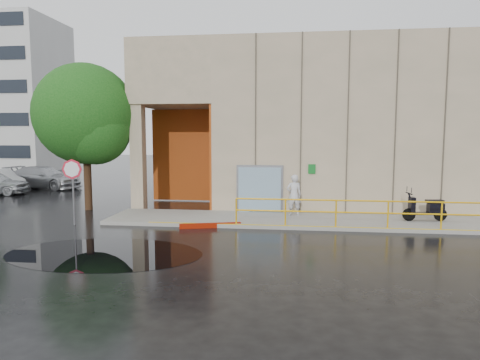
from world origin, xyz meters
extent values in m
plane|color=black|center=(0.00, 0.00, 0.00)|extent=(120.00, 120.00, 0.00)
cube|color=gray|center=(4.00, 4.50, 0.07)|extent=(20.00, 3.00, 0.15)
cube|color=#9C8E6F|center=(6.00, 11.00, 4.00)|extent=(16.00, 10.00, 8.00)
cube|color=#9C8E6F|center=(-4.00, 11.00, 6.50)|extent=(4.00, 10.00, 3.00)
cube|color=#9C8E6F|center=(-5.60, 6.40, 2.50)|extent=(0.60, 0.60, 5.00)
cube|color=#AE4610|center=(-4.00, 9.50, 2.50)|extent=(3.80, 0.15, 4.90)
cube|color=#AE4610|center=(-2.05, 7.75, 2.50)|extent=(0.10, 3.50, 4.90)
cube|color=#829EB1|center=(0.20, 5.88, 1.15)|extent=(1.90, 0.10, 2.00)
cube|color=#5C5C60|center=(0.20, 5.96, 1.15)|extent=(2.10, 0.06, 2.20)
cube|color=#0E621D|center=(2.50, 5.94, 2.10)|extent=(0.32, 0.04, 0.42)
cylinder|color=#E9A90C|center=(4.25, 3.15, 1.15)|extent=(9.50, 0.06, 0.06)
cylinder|color=#E9A90C|center=(4.25, 3.15, 0.70)|extent=(9.50, 0.06, 0.06)
cube|color=#BAB9B5|center=(-28.00, 28.00, 7.50)|extent=(12.00, 8.00, 15.00)
imported|color=silver|center=(1.73, 5.23, 1.03)|extent=(0.70, 0.52, 1.77)
cylinder|color=black|center=(6.33, 4.57, 0.40)|extent=(0.52, 0.17, 0.51)
cylinder|color=black|center=(7.59, 4.74, 0.40)|extent=(0.52, 0.17, 0.51)
cylinder|color=#5C5C60|center=(-7.03, 2.90, 1.15)|extent=(0.07, 0.07, 2.30)
cylinder|color=red|center=(-7.03, 2.87, 2.25)|extent=(0.79, 0.12, 0.79)
cylinder|color=white|center=(-7.03, 2.85, 2.25)|extent=(0.63, 0.07, 0.63)
cube|color=#861402|center=(-1.50, 3.02, 0.09)|extent=(2.37, 0.79, 0.18)
cube|color=black|center=(-4.03, -0.95, 0.00)|extent=(6.11, 3.79, 0.01)
imported|color=#A6A8AD|center=(-14.87, 13.58, 0.74)|extent=(5.37, 2.79, 1.49)
cylinder|color=black|center=(-8.11, 6.31, 1.58)|extent=(0.36, 0.36, 3.15)
sphere|color=#265D16|center=(-8.11, 6.31, 4.57)|extent=(4.74, 4.74, 4.74)
sphere|color=#265D16|center=(-7.52, 6.00, 3.86)|extent=(3.32, 3.32, 3.32)
camera|label=1|loc=(1.62, -13.06, 3.62)|focal=32.00mm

